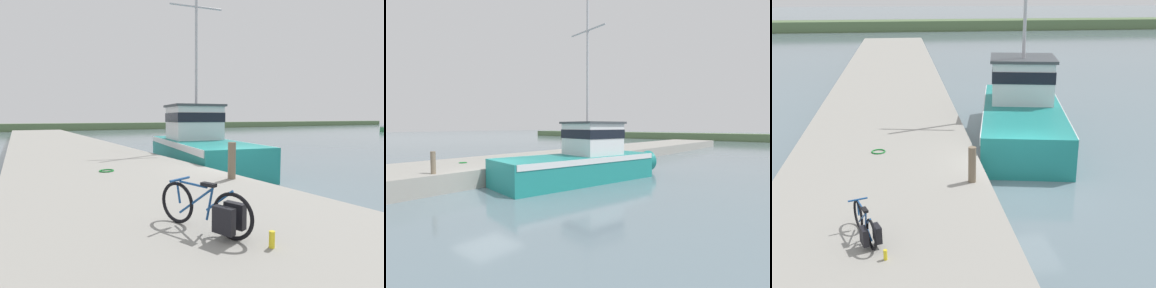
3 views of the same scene
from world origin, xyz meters
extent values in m
plane|color=slate|center=(0.00, 0.00, 0.00)|extent=(320.00, 320.00, 0.00)
cube|color=gray|center=(-4.41, 0.00, 0.46)|extent=(6.13, 80.00, 0.92)
cube|color=#567047|center=(30.00, 60.33, 0.76)|extent=(180.00, 5.00, 1.51)
cube|color=teal|center=(1.24, 4.91, 0.73)|extent=(4.94, 9.64, 1.46)
cone|color=teal|center=(2.32, 10.23, 0.73)|extent=(1.68, 1.90, 1.38)
cube|color=silver|center=(1.24, 4.91, 1.31)|extent=(4.96, 9.48, 0.29)
cube|color=silver|center=(1.47, 6.04, 2.34)|extent=(3.00, 3.01, 1.77)
cube|color=black|center=(1.47, 6.04, 2.65)|extent=(3.06, 3.07, 0.49)
cube|color=#3D4247|center=(1.47, 6.04, 3.28)|extent=(3.24, 3.25, 0.12)
torus|color=black|center=(-4.47, -4.96, 1.25)|extent=(0.27, 0.66, 0.68)
torus|color=black|center=(-4.81, -3.97, 1.25)|extent=(0.27, 0.66, 0.68)
cylinder|color=navy|center=(-4.52, -4.80, 1.18)|extent=(0.15, 0.35, 0.18)
cylinder|color=navy|center=(-4.60, -4.59, 1.36)|extent=(0.08, 0.14, 0.51)
cylinder|color=navy|center=(-4.54, -4.75, 1.43)|extent=(0.19, 0.46, 0.38)
cylinder|color=navy|center=(-4.69, -4.33, 1.35)|extent=(0.25, 0.65, 0.52)
cylinder|color=navy|center=(-4.70, -4.28, 1.60)|extent=(0.21, 0.53, 0.05)
cylinder|color=navy|center=(-4.80, -4.00, 1.42)|extent=(0.07, 0.11, 0.34)
cylinder|color=navy|center=(-4.79, -4.03, 1.64)|extent=(0.43, 0.18, 0.04)
cube|color=black|center=(-4.61, -4.57, 1.64)|extent=(0.17, 0.26, 0.05)
cube|color=black|center=(-4.62, -4.96, 1.22)|extent=(0.22, 0.34, 0.37)
cube|color=black|center=(-4.35, -4.87, 1.22)|extent=(0.22, 0.34, 0.37)
cylinder|color=#756651|center=(-1.84, -1.59, 1.43)|extent=(0.22, 0.22, 1.03)
torus|color=#197A2D|center=(-4.57, 1.36, 0.94)|extent=(0.47, 0.47, 0.04)
cylinder|color=yellow|center=(-4.18, -5.43, 1.03)|extent=(0.08, 0.08, 0.22)
camera|label=1|loc=(-7.01, -8.17, 2.61)|focal=28.00mm
camera|label=2|loc=(11.90, -7.73, 3.10)|focal=28.00mm
camera|label=3|loc=(-3.72, -14.07, 6.15)|focal=45.00mm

